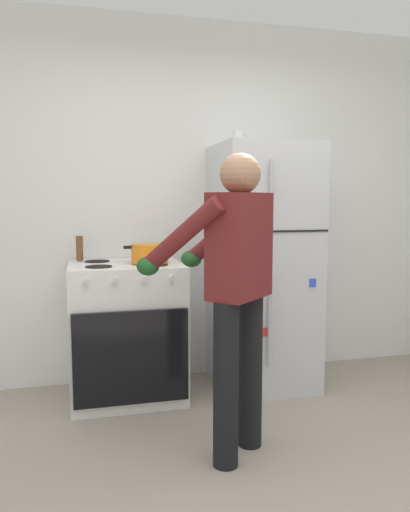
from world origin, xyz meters
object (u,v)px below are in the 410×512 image
object	(u,v)px
person_cook	(232,277)
coffee_mug	(238,138)
red_pot	(150,253)
refrigerator	(263,267)
pepper_mill	(80,248)
stove_range	(127,331)

from	to	relation	value
person_cook	coffee_mug	world-z (taller)	coffee_mug
person_cook	red_pot	world-z (taller)	person_cook
refrigerator	pepper_mill	size ratio (longest dim) A/B	10.24
red_pot	pepper_mill	distance (m)	0.52
refrigerator	pepper_mill	xyz separation A→B (m)	(-1.29, 0.20, 0.15)
refrigerator	stove_range	bearing A→B (deg)	-179.42
refrigerator	red_pot	size ratio (longest dim) A/B	5.04
red_pot	coffee_mug	world-z (taller)	coffee_mug
refrigerator	coffee_mug	world-z (taller)	coffee_mug
stove_range	coffee_mug	world-z (taller)	coffee_mug
red_pot	stove_range	bearing A→B (deg)	166.08
pepper_mill	red_pot	bearing A→B (deg)	-28.52
person_cook	coffee_mug	xyz separation A→B (m)	(0.34, 0.98, 0.84)
refrigerator	coffee_mug	distance (m)	0.95
refrigerator	red_pot	distance (m)	0.84
refrigerator	coffee_mug	xyz separation A→B (m)	(-0.18, 0.05, 0.93)
person_cook	pepper_mill	distance (m)	1.37
stove_range	pepper_mill	size ratio (longest dim) A/B	5.48
refrigerator	red_pot	world-z (taller)	refrigerator
red_pot	pepper_mill	bearing A→B (deg)	151.48
stove_range	coffee_mug	distance (m)	1.57
pepper_mill	coffee_mug	bearing A→B (deg)	-7.66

